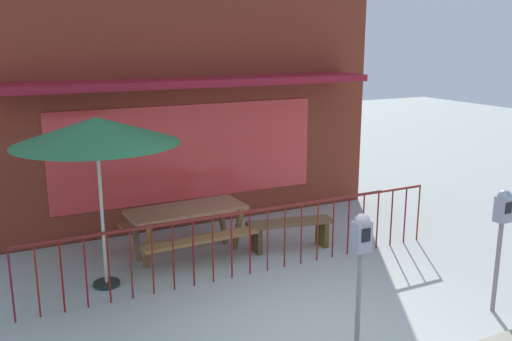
{
  "coord_description": "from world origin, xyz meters",
  "views": [
    {
      "loc": [
        -3.24,
        -4.66,
        3.32
      ],
      "look_at": [
        0.3,
        2.43,
        1.42
      ],
      "focal_mm": 38.84,
      "sensor_mm": 36.0,
      "label": 1
    }
  ],
  "objects_px": {
    "patio_umbrella": "(96,131)",
    "patio_bench": "(290,228)",
    "parking_meter_far": "(502,219)",
    "picnic_table_left": "(187,218)",
    "parking_meter_near": "(361,247)"
  },
  "relations": [
    {
      "from": "parking_meter_near",
      "to": "parking_meter_far",
      "type": "relative_size",
      "value": 1.01
    },
    {
      "from": "parking_meter_far",
      "to": "picnic_table_left",
      "type": "bearing_deg",
      "value": 129.07
    },
    {
      "from": "patio_bench",
      "to": "parking_meter_far",
      "type": "bearing_deg",
      "value": -67.4
    },
    {
      "from": "patio_umbrella",
      "to": "parking_meter_far",
      "type": "height_order",
      "value": "patio_umbrella"
    },
    {
      "from": "patio_umbrella",
      "to": "parking_meter_far",
      "type": "distance_m",
      "value": 5.17
    },
    {
      "from": "parking_meter_near",
      "to": "parking_meter_far",
      "type": "bearing_deg",
      "value": 0.3
    },
    {
      "from": "patio_umbrella",
      "to": "parking_meter_far",
      "type": "relative_size",
      "value": 1.49
    },
    {
      "from": "picnic_table_left",
      "to": "patio_umbrella",
      "type": "relative_size",
      "value": 0.8
    },
    {
      "from": "patio_umbrella",
      "to": "patio_bench",
      "type": "distance_m",
      "value": 3.45
    },
    {
      "from": "patio_bench",
      "to": "patio_umbrella",
      "type": "bearing_deg",
      "value": -178.92
    },
    {
      "from": "patio_umbrella",
      "to": "patio_bench",
      "type": "height_order",
      "value": "patio_umbrella"
    },
    {
      "from": "picnic_table_left",
      "to": "patio_bench",
      "type": "xyz_separation_m",
      "value": [
        1.56,
        -0.49,
        -0.26
      ]
    },
    {
      "from": "patio_bench",
      "to": "parking_meter_far",
      "type": "height_order",
      "value": "parking_meter_far"
    },
    {
      "from": "parking_meter_far",
      "to": "parking_meter_near",
      "type": "bearing_deg",
      "value": -179.7
    },
    {
      "from": "picnic_table_left",
      "to": "patio_umbrella",
      "type": "height_order",
      "value": "patio_umbrella"
    }
  ]
}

